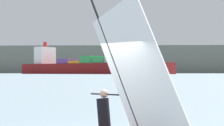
# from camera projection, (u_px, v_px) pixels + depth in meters

# --- Properties ---
(windsurfer) EXTENTS (3.78, 2.57, 3.94)m
(windsurfer) POSITION_uv_depth(u_px,v_px,m) (116.00, 102.00, 10.77)
(windsurfer) COLOR red
(windsurfer) RESTS_ON ground_plane
(cargo_ship) EXTENTS (175.00, 112.85, 36.90)m
(cargo_ship) POSITION_uv_depth(u_px,v_px,m) (92.00, 66.00, 451.79)
(cargo_ship) COLOR maroon
(cargo_ship) RESTS_ON ground_plane
(distant_headland) EXTENTS (1141.92, 445.67, 50.41)m
(distant_headland) POSITION_uv_depth(u_px,v_px,m) (125.00, 62.00, 939.38)
(distant_headland) COLOR #60665B
(distant_headland) RESTS_ON ground_plane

